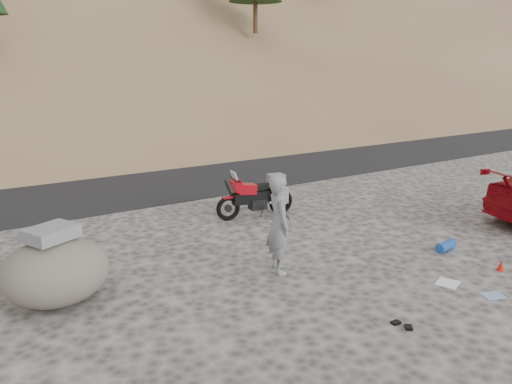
{
  "coord_description": "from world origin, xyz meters",
  "views": [
    {
      "loc": [
        -5.54,
        -6.56,
        3.7
      ],
      "look_at": [
        -0.05,
        2.16,
        1.0
      ],
      "focal_mm": 35.0,
      "sensor_mm": 36.0,
      "label": 1
    }
  ],
  "objects": [
    {
      "name": "road",
      "position": [
        0.0,
        9.0,
        0.0
      ],
      "size": [
        120.0,
        7.0,
        0.05
      ],
      "primitive_type": "cube",
      "color": "black",
      "rests_on": "ground"
    },
    {
      "name": "gear_blue_cloth",
      "position": [
        1.69,
        -2.34,
        0.01
      ],
      "size": [
        0.4,
        0.34,
        0.01
      ],
      "primitive_type": "cube",
      "rotation": [
        0.0,
        0.0,
        -0.34
      ],
      "color": "#839FCB",
      "rests_on": "ground"
    },
    {
      "name": "gear_funnel",
      "position": [
        2.75,
        -1.79,
        0.1
      ],
      "size": [
        0.18,
        0.18,
        0.19
      ],
      "primitive_type": "cone",
      "rotation": [
        0.0,
        0.0,
        -0.24
      ],
      "color": "red",
      "rests_on": "ground"
    },
    {
      "name": "gear_white_cloth",
      "position": [
        1.46,
        -1.64,
        0.01
      ],
      "size": [
        0.49,
        0.46,
        0.01
      ],
      "primitive_type": "cube",
      "rotation": [
        0.0,
        0.0,
        0.39
      ],
      "color": "white",
      "rests_on": "ground"
    },
    {
      "name": "motorcycle",
      "position": [
        0.79,
        3.36,
        0.52
      ],
      "size": [
        2.04,
        0.73,
        1.22
      ],
      "rotation": [
        0.0,
        0.0,
        -0.12
      ],
      "color": "black",
      "rests_on": "ground"
    },
    {
      "name": "man",
      "position": [
        -0.7,
        0.35,
        0.0
      ],
      "size": [
        0.61,
        0.76,
        1.8
      ],
      "primitive_type": "imported",
      "rotation": [
        0.0,
        0.0,
        1.26
      ],
      "color": "gray",
      "rests_on": "ground"
    },
    {
      "name": "gear_glove_b",
      "position": [
        -0.28,
        -2.31,
        0.02
      ],
      "size": [
        0.16,
        0.16,
        0.04
      ],
      "primitive_type": "cube",
      "rotation": [
        0.0,
        0.0,
        0.9
      ],
      "color": "black",
      "rests_on": "ground"
    },
    {
      "name": "gear_glove_a",
      "position": [
        -0.33,
        -2.12,
        0.02
      ],
      "size": [
        0.13,
        0.1,
        0.04
      ],
      "primitive_type": "cube",
      "rotation": [
        0.0,
        0.0,
        -0.03
      ],
      "color": "black",
      "rests_on": "ground"
    },
    {
      "name": "gear_blue_mat",
      "position": [
        2.74,
        -0.61,
        0.1
      ],
      "size": [
        0.51,
        0.26,
        0.2
      ],
      "primitive_type": "cylinder",
      "rotation": [
        0.0,
        1.57,
        0.13
      ],
      "color": "#1A499E",
      "rests_on": "ground"
    },
    {
      "name": "boulder",
      "position": [
        -4.36,
        1.18,
        0.55
      ],
      "size": [
        1.92,
        1.74,
        1.25
      ],
      "rotation": [
        0.0,
        0.0,
        0.24
      ],
      "color": "#524E46",
      "rests_on": "ground"
    },
    {
      "name": "ground",
      "position": [
        0.0,
        0.0,
        0.0
      ],
      "size": [
        140.0,
        140.0,
        0.0
      ],
      "primitive_type": "plane",
      "color": "#3C3A38",
      "rests_on": "ground"
    }
  ]
}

